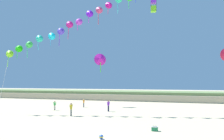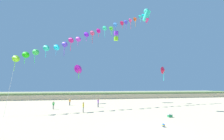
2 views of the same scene
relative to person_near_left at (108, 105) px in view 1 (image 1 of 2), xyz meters
The scene contains 11 objects.
ground_plane 17.66m from the person_near_left, 80.51° to the right, with size 240.00×240.00×0.00m, color beige.
dune_ridge 25.40m from the person_near_left, 83.43° to the left, with size 120.00×12.62×2.11m.
person_near_left is the anchor object (origin of this frame).
person_near_right 8.71m from the person_near_left, behind, with size 0.52×0.22×1.50m.
person_mid_center 6.91m from the person_near_left, 116.85° to the right, with size 0.24×0.61×1.73m.
person_far_left 7.26m from the person_near_left, 146.03° to the left, with size 0.49×0.34×1.51m.
kite_banner_string 15.53m from the person_near_left, 40.78° to the right, with size 29.44×13.30×24.77m.
large_kite_low_lead 11.79m from the person_near_left, 118.81° to the left, with size 2.56×2.28×3.77m.
large_kite_mid_trail 20.31m from the person_near_left, 54.92° to the left, with size 1.15×1.15×2.65m.
beach_cooler 15.11m from the person_near_left, 54.58° to the right, with size 0.58×0.41×0.46m.
beach_ball 17.52m from the person_near_left, 72.95° to the right, with size 0.36×0.36×0.36m.
Camera 1 is at (8.93, -17.10, 4.54)m, focal length 38.00 mm.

